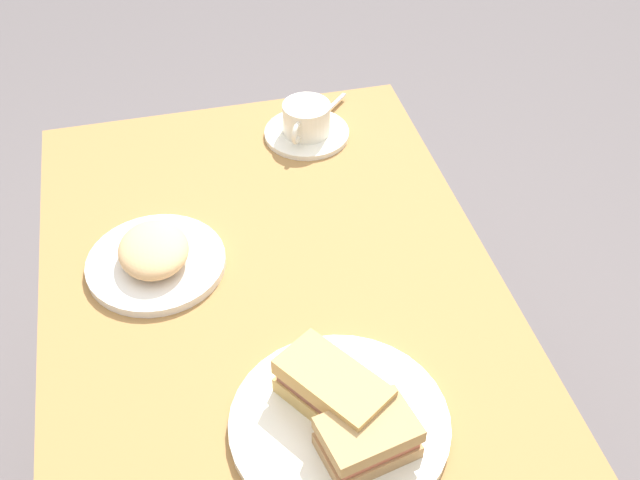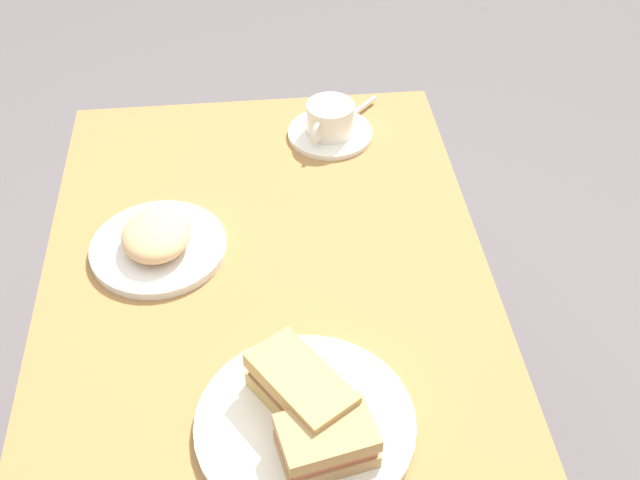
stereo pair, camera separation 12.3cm
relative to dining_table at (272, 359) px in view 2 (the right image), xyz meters
name	(u,v)px [view 2 (the right image)]	position (x,y,z in m)	size (l,w,h in m)	color
dining_table	(272,359)	(0.00, 0.00, 0.00)	(1.10, 0.70, 0.74)	olive
sandwich_plate	(305,424)	(0.22, 0.04, 0.14)	(0.29, 0.29, 0.01)	silver
sandwich_front	(301,390)	(0.20, 0.03, 0.18)	(0.16, 0.14, 0.06)	tan
sandwich_back	(327,441)	(0.27, 0.06, 0.17)	(0.10, 0.13, 0.05)	#AE8351
coffee_saucer	(330,133)	(-0.42, 0.14, 0.14)	(0.16, 0.16, 0.01)	silver
coffee_cup	(330,118)	(-0.42, 0.14, 0.17)	(0.11, 0.09, 0.06)	silver
spoon	(355,111)	(-0.47, 0.20, 0.15)	(0.08, 0.08, 0.01)	silver
side_plate	(159,248)	(-0.13, -0.17, 0.14)	(0.22, 0.22, 0.01)	silver
side_food_pile	(156,234)	(-0.13, -0.17, 0.17)	(0.13, 0.11, 0.04)	tan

